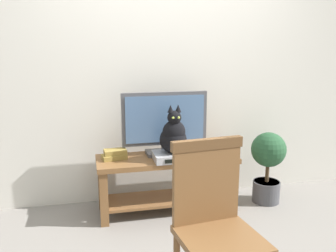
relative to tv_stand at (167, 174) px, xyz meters
name	(u,v)px	position (x,y,z in m)	size (l,w,h in m)	color
ground_plane	(191,244)	(0.05, -0.62, -0.36)	(12.00, 12.00, 0.00)	gray
back_wall	(163,58)	(0.05, 0.41, 1.04)	(7.00, 0.12, 2.80)	silver
tv_stand	(167,174)	(0.00, 0.00, 0.00)	(1.27, 0.45, 0.52)	brown
tv	(165,122)	(0.00, 0.09, 0.47)	(0.79, 0.20, 0.58)	#4C4C51
media_box	(173,156)	(0.04, -0.10, 0.20)	(0.35, 0.27, 0.07)	#ADADB2
cat	(174,135)	(0.04, -0.11, 0.39)	(0.24, 0.29, 0.44)	black
wooden_chair	(214,216)	(-0.02, -1.31, 0.22)	(0.48, 0.48, 1.00)	brown
book_stack	(115,154)	(-0.47, 0.04, 0.21)	(0.23, 0.17, 0.08)	olive
potted_plant	(268,162)	(1.00, -0.03, 0.05)	(0.34, 0.34, 0.70)	#47474C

